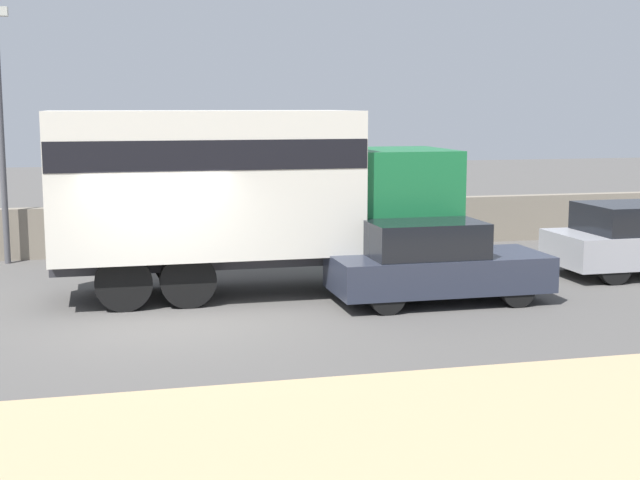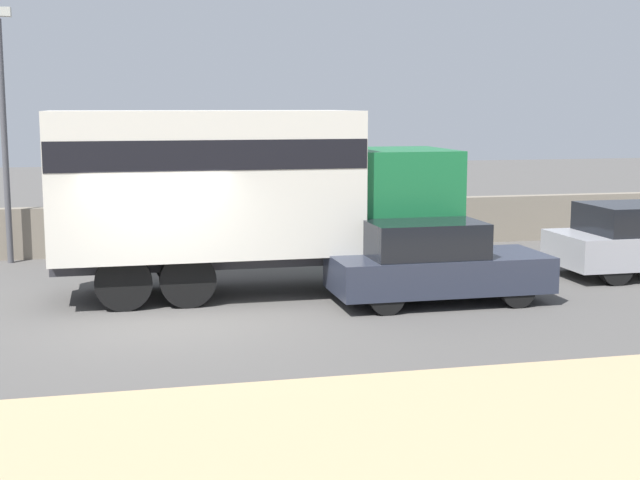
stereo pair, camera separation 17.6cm
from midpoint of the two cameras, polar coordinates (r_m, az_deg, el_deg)
name	(u,v)px [view 2 (the right image)]	position (r m, az deg, el deg)	size (l,w,h in m)	color
ground_plane	(161,320)	(15.40, -9.81, -5.05)	(80.00, 80.00, 0.00)	#514F4C
dirt_shoulder_foreground	(197,467)	(9.27, -7.30, -14.22)	(60.00, 5.12, 0.04)	tan
stone_wall_backdrop	(144,230)	(22.08, -10.95, 0.65)	(60.00, 0.35, 1.21)	gray
street_lamp	(3,114)	(21.48, -19.40, 7.61)	(0.56, 0.28, 5.76)	#4C4C51
box_truck	(240,187)	(17.02, -4.84, 3.38)	(7.67, 2.59, 3.51)	#196B38
car_hatchback	(434,263)	(16.48, 7.60, -1.44)	(3.97, 1.70, 1.53)	#282D3D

